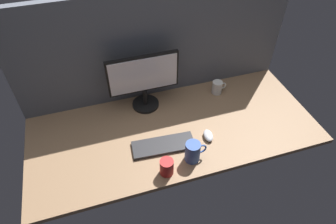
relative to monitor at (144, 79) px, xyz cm
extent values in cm
cube|color=#8C6B4C|center=(11.77, -25.13, -23.34)|extent=(180.00, 80.00, 3.00)
cube|color=#565B66|center=(11.77, 12.37, 14.90)|extent=(180.00, 5.00, 73.48)
cylinder|color=black|center=(0.00, -0.63, -20.94)|extent=(18.00, 18.00, 1.80)
cylinder|color=black|center=(0.00, -0.63, -14.54)|extent=(3.20, 3.20, 11.00)
cube|color=black|center=(0.00, 0.37, 3.99)|extent=(45.73, 2.40, 26.05)
cube|color=silver|center=(0.00, -1.03, 3.99)|extent=(43.33, 0.60, 23.65)
cube|color=#262628|center=(1.08, -39.04, -20.84)|extent=(37.86, 15.72, 2.00)
ellipsoid|color=silver|center=(29.24, -40.43, -20.14)|extent=(6.80, 10.25, 3.40)
cylinder|color=#38569E|center=(14.08, -52.70, -15.37)|extent=(8.60, 8.60, 12.94)
torus|color=#38569E|center=(19.18, -52.70, -14.72)|extent=(6.70, 1.00, 6.70)
cylinder|color=red|center=(-2.49, -57.09, -16.83)|extent=(7.58, 7.58, 10.03)
cylinder|color=white|center=(51.55, -3.12, -17.11)|extent=(7.07, 7.07, 9.46)
torus|color=white|center=(55.89, -3.12, -16.64)|extent=(5.16, 1.00, 5.16)
camera|label=1|loc=(-29.72, -146.05, 116.04)|focal=31.54mm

